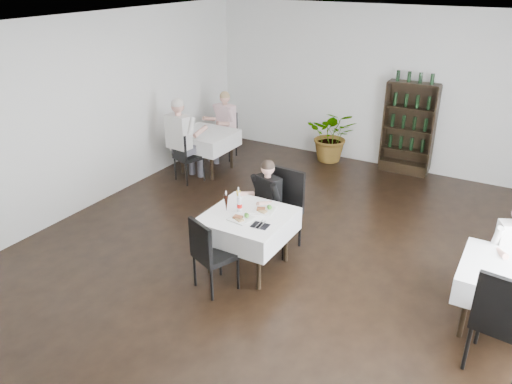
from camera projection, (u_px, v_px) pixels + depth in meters
room_shell at (269, 165)px, 5.84m from camera, size 9.00×9.00×9.00m
wine_shelf at (408, 129)px, 9.24m from camera, size 0.90×0.28×1.75m
main_table at (248, 225)px, 6.34m from camera, size 1.03×1.03×0.77m
left_table at (206, 140)px, 9.39m from camera, size 0.98×0.98×0.77m
right_table at (509, 281)px, 5.22m from camera, size 0.98×0.98×0.77m
potted_tree at (332, 135)px, 9.93m from camera, size 1.13×1.04×1.06m
main_chair_far at (282, 205)px, 6.83m from camera, size 0.55×0.55×1.12m
main_chair_near at (210, 251)px, 5.90m from camera, size 0.57×0.57×0.96m
left_chair_far at (226, 132)px, 10.14m from camera, size 0.48×0.49×0.92m
left_chair_near at (185, 154)px, 8.94m from camera, size 0.55×0.55×0.95m
right_chair_near at (504, 317)px, 4.63m from camera, size 0.58×0.59×1.14m
diner_main at (264, 197)px, 6.81m from camera, size 0.55×0.58×1.27m
diner_left_far at (223, 121)px, 9.89m from camera, size 0.59×0.63×1.39m
diner_left_near at (183, 134)px, 8.83m from camera, size 0.61×0.63×1.56m
plate_far at (264, 210)px, 6.35m from camera, size 0.30×0.30×0.08m
plate_near at (241, 218)px, 6.15m from camera, size 0.29×0.29×0.08m
pilsner_dark at (226, 203)px, 6.32m from camera, size 0.07×0.07×0.28m
pilsner_lager at (239, 198)px, 6.45m from camera, size 0.06×0.06×0.27m
coke_bottle at (240, 204)px, 6.29m from camera, size 0.07×0.07×0.27m
napkin_cutlery at (260, 225)px, 6.00m from camera, size 0.21×0.23×0.02m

